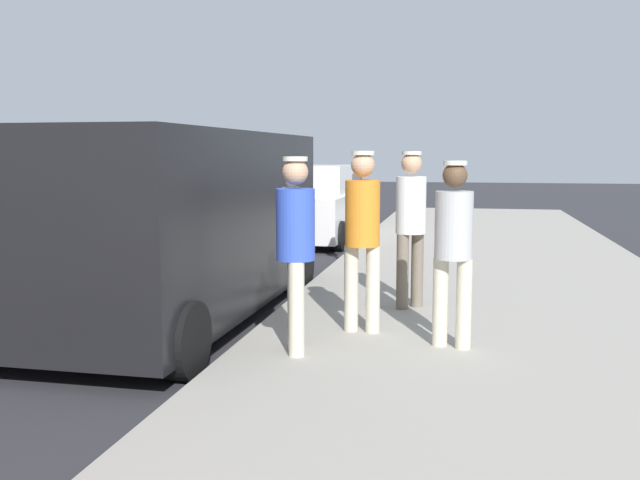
% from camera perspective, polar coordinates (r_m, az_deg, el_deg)
% --- Properties ---
extents(ground_plane, '(80.00, 80.00, 0.00)m').
position_cam_1_polar(ground_plane, '(7.92, -11.62, -7.12)').
color(ground_plane, '#2D2D33').
extents(sidewalk_slab, '(5.00, 32.00, 0.15)m').
position_cam_1_polar(sidewalk_slab, '(7.29, 14.80, -7.83)').
color(sidewalk_slab, '#9E998E').
rests_on(sidewalk_slab, ground).
extents(parking_meter_near, '(0.14, 0.18, 1.52)m').
position_cam_1_polar(parking_meter_near, '(7.12, -2.36, 1.11)').
color(parking_meter_near, gray).
rests_on(parking_meter_near, sidewalk_slab).
extents(parking_meter_far, '(0.14, 0.18, 1.52)m').
position_cam_1_polar(parking_meter_far, '(11.49, 3.02, 3.37)').
color(parking_meter_far, gray).
rests_on(parking_meter_far, sidewalk_slab).
extents(pedestrian_in_orange, '(0.36, 0.34, 1.79)m').
position_cam_1_polar(pedestrian_in_orange, '(6.91, 3.45, 0.94)').
color(pedestrian_in_orange, beige).
rests_on(pedestrian_in_orange, sidewalk_slab).
extents(pedestrian_in_blue, '(0.34, 0.35, 1.74)m').
position_cam_1_polar(pedestrian_in_blue, '(6.17, -1.99, -0.11)').
color(pedestrian_in_blue, beige).
rests_on(pedestrian_in_blue, sidewalk_slab).
extents(pedestrian_in_white, '(0.34, 0.34, 1.79)m').
position_cam_1_polar(pedestrian_in_white, '(8.06, 7.34, 1.76)').
color(pedestrian_in_white, '#726656').
rests_on(pedestrian_in_white, sidewalk_slab).
extents(pedestrian_in_gray, '(0.35, 0.34, 1.70)m').
position_cam_1_polar(pedestrian_in_gray, '(6.46, 10.73, -0.12)').
color(pedestrian_in_gray, beige).
rests_on(pedestrian_in_gray, sidewalk_slab).
extents(parked_van, '(2.18, 5.23, 2.15)m').
position_cam_1_polar(parked_van, '(8.24, -11.40, 1.60)').
color(parked_van, black).
rests_on(parked_van, ground).
extents(parked_sedan_ahead, '(2.00, 4.43, 1.65)m').
position_cam_1_polar(parked_sedan_ahead, '(15.50, -0.51, 2.73)').
color(parked_sedan_ahead, white).
rests_on(parked_sedan_ahead, ground).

